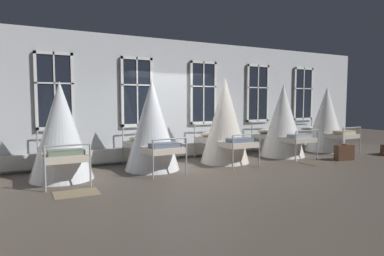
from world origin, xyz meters
TOP-DOWN VIEW (x-y plane):
  - ground at (0.00, 0.00)m, footprint 28.92×28.92m
  - back_wall_with_windows at (0.00, 1.36)m, footprint 15.46×0.10m
  - window_bank at (0.00, 1.23)m, footprint 11.42×0.10m
  - cot_second at (-3.20, 0.11)m, footprint 1.35×2.03m
  - cot_third at (-1.08, 0.13)m, footprint 1.35×2.02m
  - cot_fourth at (1.05, 0.09)m, footprint 1.35×2.02m
  - cot_fifth at (3.20, 0.10)m, footprint 1.35×2.03m
  - cot_sixth at (5.23, 0.18)m, footprint 1.35×2.01m
  - rug_second at (-3.16, -1.24)m, footprint 0.82×0.60m
  - rug_fifth at (3.16, -1.24)m, footprint 0.83×0.60m
  - suitcase_dark at (4.18, -1.34)m, footprint 0.59×0.31m

SIDE VIEW (x-z plane):
  - ground at x=0.00m, z-range 0.00..0.00m
  - rug_second at x=-3.16m, z-range 0.00..0.01m
  - rug_fifth at x=3.16m, z-range 0.00..0.01m
  - suitcase_dark at x=4.18m, z-range -0.01..0.46m
  - window_bank at x=0.00m, z-range -0.38..2.43m
  - cot_second at x=-3.20m, z-range -0.03..2.09m
  - cot_sixth at x=5.23m, z-range -0.03..2.12m
  - cot_fifth at x=3.20m, z-range -0.03..2.17m
  - cot_third at x=-1.08m, z-range -0.04..2.19m
  - cot_fourth at x=1.05m, z-range -0.04..2.29m
  - back_wall_with_windows at x=0.00m, z-range 0.00..3.44m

